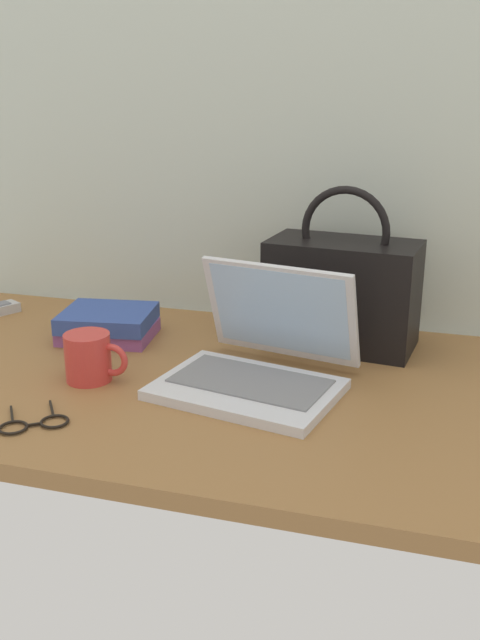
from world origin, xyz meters
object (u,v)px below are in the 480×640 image
coffee_mug (90,357)px  book_stack (108,324)px  laptop (259,361)px  eyeglasses (34,423)px  handbag (342,291)px

coffee_mug → book_stack: (-0.07, 0.22, -0.01)m
laptop → eyeglasses: size_ratio=2.59×
laptop → handbag: size_ratio=1.07×
book_stack → eyeglasses: bearing=-80.4°
coffee_mug → handbag: handbag is taller
laptop → coffee_mug: size_ratio=2.93×
coffee_mug → book_stack: bearing=108.0°
coffee_mug → laptop: bearing=12.8°
eyeglasses → book_stack: book_stack is taller
eyeglasses → handbag: 0.67m
laptop → eyeglasses: (-0.30, -0.26, -0.04)m
laptop → book_stack: laptop is taller
handbag → eyeglasses: bearing=-129.1°
eyeglasses → handbag: size_ratio=0.41×
coffee_mug → handbag: (0.41, 0.32, 0.07)m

